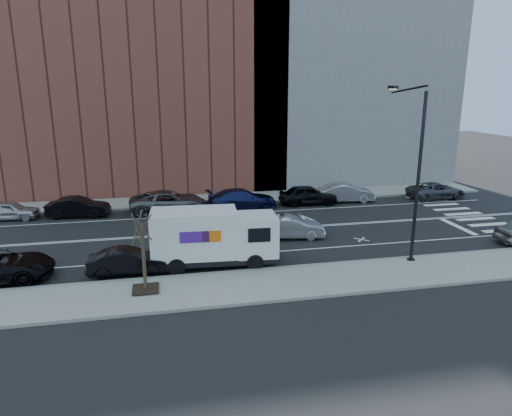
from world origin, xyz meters
name	(u,v)px	position (x,y,z in m)	size (l,w,h in m)	color
ground	(257,230)	(0.00, 0.00, 0.00)	(120.00, 120.00, 0.00)	black
sidewalk_near	(294,282)	(0.00, -8.80, 0.07)	(44.00, 3.60, 0.15)	gray
sidewalk_far	(235,198)	(0.00, 8.80, 0.07)	(44.00, 3.60, 0.15)	gray
curb_near	(284,268)	(0.00, -7.00, 0.08)	(44.00, 0.25, 0.17)	gray
curb_far	(239,203)	(0.00, 7.00, 0.08)	(44.00, 0.25, 0.17)	gray
crosswalk	(469,216)	(16.00, 0.00, 0.00)	(3.00, 14.00, 0.01)	white
road_markings	(257,230)	(0.00, 0.00, 0.00)	(40.00, 8.60, 0.01)	white
bldg_brick	(133,66)	(-8.00, 15.60, 11.00)	(26.00, 10.00, 22.00)	brown
bldg_concrete	(345,47)	(12.00, 15.60, 13.00)	(20.00, 10.00, 26.00)	slate
streetlight	(414,168)	(7.00, -6.91, 5.08)	(0.44, 4.02, 9.34)	black
street_tree	(144,264)	(-7.00, -8.40, 1.45)	(1.20, 1.20, 3.75)	black
fedex_van	(213,237)	(-3.53, -5.60, 1.60)	(6.81, 2.73, 3.05)	black
far_parked_a	(10,210)	(-16.80, 6.03, 0.68)	(1.59, 3.96, 1.35)	#B9B9BE
far_parked_b	(78,207)	(-12.12, 5.77, 0.73)	(1.55, 4.44, 1.46)	black
far_parked_c	(169,202)	(-5.60, 5.77, 0.81)	(2.69, 5.84, 1.62)	#56585F
far_parked_d	(242,199)	(0.00, 5.61, 0.78)	(2.19, 5.40, 1.57)	#161D4D
far_parked_e	(308,195)	(5.47, 5.81, 0.80)	(1.88, 4.67, 1.59)	black
far_parked_f	(346,193)	(8.80, 6.03, 0.76)	(1.62, 4.63, 1.53)	#A8A8AD
far_parked_g	(436,191)	(16.80, 5.54, 0.69)	(2.28, 4.94, 1.37)	#47494E
driving_sedan	(290,227)	(1.71, -2.07, 0.70)	(1.49, 4.27, 1.41)	#B4B4B9
near_parked_rear_a	(129,261)	(-7.87, -5.88, 0.66)	(1.40, 4.02, 1.32)	black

